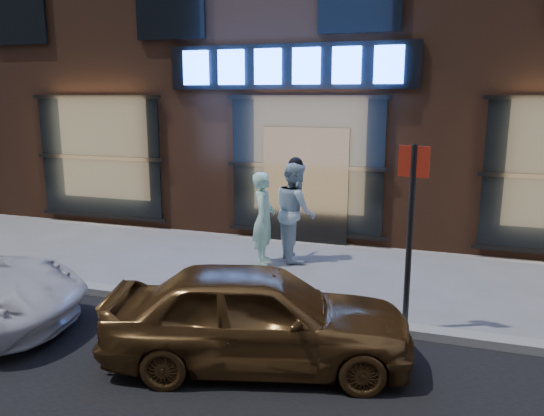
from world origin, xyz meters
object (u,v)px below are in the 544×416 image
at_px(man_cap, 295,211).
at_px(gold_sedan, 258,316).
at_px(sign_post, 411,221).
at_px(man_bowtie, 264,218).

xyz_separation_m(man_cap, gold_sedan, (0.68, -4.00, -0.33)).
xyz_separation_m(gold_sedan, sign_post, (1.54, 1.48, 0.89)).
xyz_separation_m(man_bowtie, sign_post, (2.69, -2.09, 0.63)).
relative_size(man_cap, sign_post, 0.75).
bearing_deg(sign_post, gold_sedan, -123.03).
bearing_deg(man_cap, man_bowtie, 101.87).
bearing_deg(man_cap, gold_sedan, 159.72).
relative_size(man_bowtie, gold_sedan, 0.49).
bearing_deg(gold_sedan, sign_post, -60.80).
bearing_deg(gold_sedan, man_cap, -5.04).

